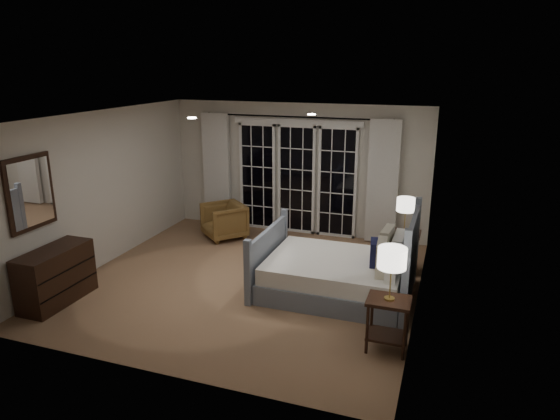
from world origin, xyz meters
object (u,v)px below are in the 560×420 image
(lamp_right, at_px, (406,205))
(armchair, at_px, (224,221))
(lamp_left, at_px, (392,258))
(dresser, at_px, (56,276))
(bed, at_px, (340,273))
(nightstand_left, at_px, (388,317))
(nightstand_right, at_px, (403,245))

(lamp_right, distance_m, armchair, 3.49)
(lamp_left, bearing_deg, dresser, -176.37)
(lamp_right, relative_size, dresser, 0.51)
(bed, height_order, nightstand_left, bed)
(nightstand_left, distance_m, lamp_left, 0.72)
(nightstand_left, bearing_deg, nightstand_right, 91.99)
(lamp_left, height_order, lamp_right, lamp_left)
(lamp_right, xyz_separation_m, dresser, (-4.41, -2.67, -0.71))
(armchair, bearing_deg, nightstand_left, 2.09)
(nightstand_left, xyz_separation_m, nightstand_right, (-0.08, 2.38, 0.01))
(bed, relative_size, armchair, 2.90)
(nightstand_right, relative_size, lamp_left, 1.06)
(lamp_left, xyz_separation_m, dresser, (-4.49, -0.29, -0.75))
(nightstand_left, xyz_separation_m, lamp_right, (-0.08, 2.38, 0.68))
(bed, distance_m, nightstand_left, 1.52)
(armchair, xyz_separation_m, dresser, (-1.05, -3.18, 0.05))
(bed, xyz_separation_m, armchair, (-2.60, 1.64, 0.02))
(lamp_left, distance_m, lamp_right, 2.39)
(armchair, height_order, dresser, dresser)
(nightstand_left, distance_m, armchair, 4.50)
(nightstand_left, bearing_deg, dresser, -176.37)
(lamp_right, bearing_deg, armchair, 171.36)
(bed, height_order, lamp_left, lamp_left)
(lamp_right, bearing_deg, lamp_left, -88.01)
(nightstand_right, xyz_separation_m, lamp_left, (0.08, -2.38, 0.70))
(lamp_left, height_order, armchair, lamp_left)
(bed, distance_m, armchair, 3.08)
(bed, bearing_deg, dresser, -157.08)
(armchair, distance_m, dresser, 3.35)
(lamp_left, relative_size, dresser, 0.57)
(lamp_left, bearing_deg, nightstand_left, 165.96)
(nightstand_right, height_order, dresser, dresser)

